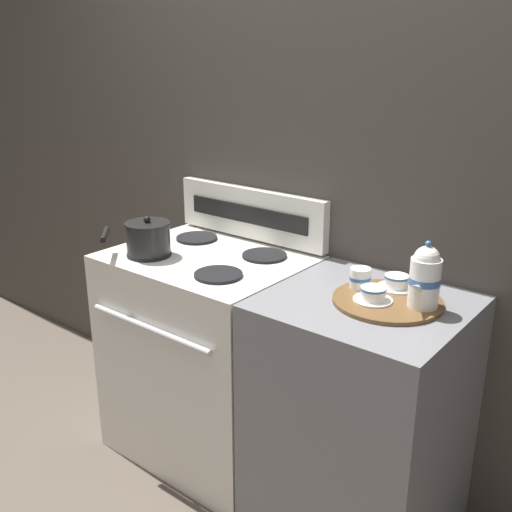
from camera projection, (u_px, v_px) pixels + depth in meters
The scene contains 11 objects.
ground_plane at pixel (270, 474), 2.50m from camera, with size 6.00×6.00×0.00m, color brown.
wall_back at pixel (322, 204), 2.39m from camera, with size 6.00×0.05×2.20m.
stove at pixel (209, 355), 2.55m from camera, with size 0.78×0.64×0.91m.
control_panel at pixel (251, 213), 2.57m from camera, with size 0.76×0.05×0.22m.
side_counter at pixel (359, 417), 2.12m from camera, with size 0.65×0.61×0.90m.
saucepan at pixel (147, 237), 2.39m from camera, with size 0.27×0.27×0.15m.
serving_tray at pixel (387, 301), 1.96m from camera, with size 0.36×0.36×0.01m.
teapot at pixel (425, 277), 1.87m from camera, with size 0.10×0.16×0.22m.
teacup_left at pixel (373, 294), 1.93m from camera, with size 0.13×0.13×0.05m.
teacup_right at pixel (396, 282), 2.04m from camera, with size 0.13×0.13×0.05m.
creamer_jug at pixel (360, 278), 2.04m from camera, with size 0.07×0.07×0.07m.
Camera 1 is at (1.24, -1.65, 1.69)m, focal length 42.00 mm.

